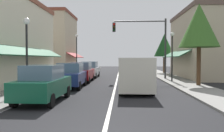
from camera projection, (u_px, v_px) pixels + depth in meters
The scene contains 17 objects.
ground_plane at pixel (117, 79), 23.35m from camera, with size 80.00×80.00×0.00m, color black.
sidewalk_left at pixel (63, 78), 23.59m from camera, with size 2.60×56.00×0.12m, color gray.
sidewalk_right at pixel (172, 79), 23.11m from camera, with size 2.60×56.00×0.12m, color gray.
lane_center_stripe at pixel (117, 79), 23.35m from camera, with size 0.14×52.00×0.01m, color silver.
storefront_right_block at pixel (199, 45), 24.86m from camera, with size 5.34×10.20×7.11m.
storefront_far_left at pixel (55, 43), 33.60m from camera, with size 6.30×8.20×8.64m.
parked_car_nearest_left at pixel (44, 84), 11.01m from camera, with size 1.82×4.12×1.77m.
parked_car_second_left at pixel (71, 76), 16.35m from camera, with size 1.86×4.14×1.77m.
parked_car_third_left at pixel (82, 72), 20.48m from camera, with size 1.81×4.11×1.77m.
parked_car_far_left at pixel (90, 70), 25.46m from camera, with size 1.85×4.13×1.77m.
van_in_lane at pixel (136, 73), 14.49m from camera, with size 2.10×5.23×2.12m.
traffic_signal_mast_arm at pixel (147, 38), 22.90m from camera, with size 5.34×0.50×6.04m.
street_lamp_left_near at pixel (27, 43), 12.94m from camera, with size 0.36×0.36×4.35m.
street_lamp_right_mid at pixel (172, 48), 20.11m from camera, with size 0.36×0.36×4.39m.
street_lamp_left_far at pixel (77, 48), 28.52m from camera, with size 0.36×0.36×5.13m.
tree_right_near at pixel (199, 26), 16.94m from camera, with size 2.91×2.91×6.12m.
tree_right_far at pixel (164, 45), 31.88m from camera, with size 2.81×2.81×5.49m.
Camera 1 is at (0.49, -5.30, 2.06)m, focal length 37.08 mm.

